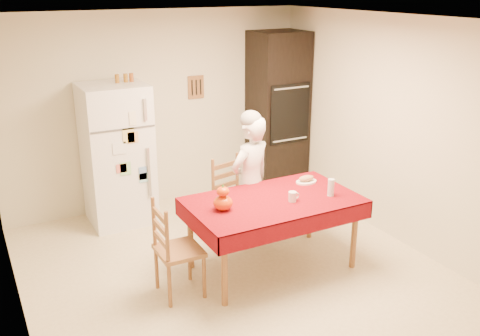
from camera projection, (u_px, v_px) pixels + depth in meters
floor at (238, 276)px, 5.40m from camera, size 4.50×4.50×0.00m
room_shell at (238, 120)px, 4.86m from camera, size 4.02×4.52×2.51m
refrigerator at (117, 155)px, 6.40m from camera, size 0.75×0.74×1.70m
oven_cabinet at (278, 113)px, 7.36m from camera, size 0.70×0.62×2.20m
dining_table at (273, 206)px, 5.34m from camera, size 1.70×1.00×0.76m
chair_far at (231, 195)px, 6.10m from camera, size 0.50×0.49×0.95m
chair_left at (172, 246)px, 4.91m from camera, size 0.41×0.43×0.95m
seated_woman at (250, 182)px, 5.82m from camera, size 0.62×0.50×1.49m
coffee_mug at (292, 197)px, 5.25m from camera, size 0.08×0.08×0.10m
pumpkin_lower at (223, 203)px, 5.05m from camera, size 0.19×0.19×0.14m
pumpkin_upper at (223, 191)px, 5.02m from camera, size 0.12×0.12×0.09m
wine_glass at (331, 187)px, 5.38m from camera, size 0.07×0.07×0.18m
bread_plate at (306, 182)px, 5.76m from camera, size 0.24×0.24×0.02m
bread_loaf at (306, 178)px, 5.74m from camera, size 0.18×0.10×0.06m
spice_jar_left at (117, 79)px, 6.18m from camera, size 0.05×0.05×0.10m
spice_jar_mid at (126, 78)px, 6.22m from camera, size 0.05×0.05×0.10m
spice_jar_right at (131, 77)px, 6.25m from camera, size 0.05×0.05×0.10m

